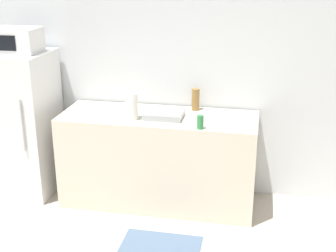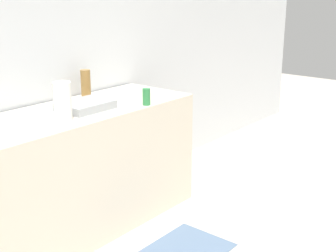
% 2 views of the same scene
% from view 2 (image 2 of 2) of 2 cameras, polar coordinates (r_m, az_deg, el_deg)
% --- Properties ---
extents(wall_back, '(8.00, 0.06, 2.60)m').
position_cam_2_polar(wall_back, '(3.76, -14.43, 8.54)').
color(wall_back, silver).
rests_on(wall_back, ground_plane).
extents(counter, '(1.94, 0.70, 0.94)m').
position_cam_2_polar(counter, '(3.59, -10.96, -5.35)').
color(counter, beige).
rests_on(counter, ground_plane).
extents(sink_basin, '(0.36, 0.29, 0.06)m').
position_cam_2_polar(sink_basin, '(3.45, -10.04, 2.46)').
color(sink_basin, '#9EA3A8').
rests_on(sink_basin, counter).
extents(bottle_tall, '(0.08, 0.08, 0.22)m').
position_cam_2_polar(bottle_tall, '(3.81, -9.99, 5.11)').
color(bottle_tall, olive).
rests_on(bottle_tall, counter).
extents(bottle_short, '(0.06, 0.06, 0.13)m').
position_cam_2_polar(bottle_short, '(3.52, -2.65, 3.59)').
color(bottle_short, '#2D7F42').
rests_on(bottle_short, counter).
extents(paper_towel_roll, '(0.12, 0.12, 0.26)m').
position_cam_2_polar(paper_towel_roll, '(3.16, -12.72, 2.90)').
color(paper_towel_roll, white).
rests_on(paper_towel_roll, counter).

